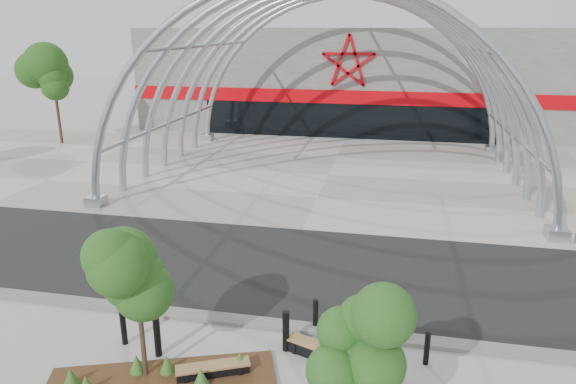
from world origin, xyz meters
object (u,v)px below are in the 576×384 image
street_tree_0 (136,278)px  street_tree_1 (355,345)px  bollard_2 (316,314)px  bench_0 (213,371)px  bench_1 (320,352)px

street_tree_0 → street_tree_1: street_tree_0 is taller
street_tree_0 → bollard_2: size_ratio=4.10×
street_tree_1 → bollard_2: size_ratio=3.89×
street_tree_0 → bench_0: 2.95m
bench_0 → street_tree_0: bearing=-169.2°
bench_0 → bench_1: bench_1 is taller
street_tree_1 → bench_1: size_ratio=1.91×
bench_1 → bollard_2: bollard_2 is taller
street_tree_0 → bench_0: (1.59, 0.30, -2.46)m
street_tree_1 → street_tree_0: bearing=164.6°
street_tree_0 → bench_1: 4.92m
bench_1 → bollard_2: bearing=103.3°
bench_0 → bollard_2: bollard_2 is taller
street_tree_0 → street_tree_1: bearing=-15.4°
bench_1 → bollard_2: (-0.31, 1.32, 0.26)m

